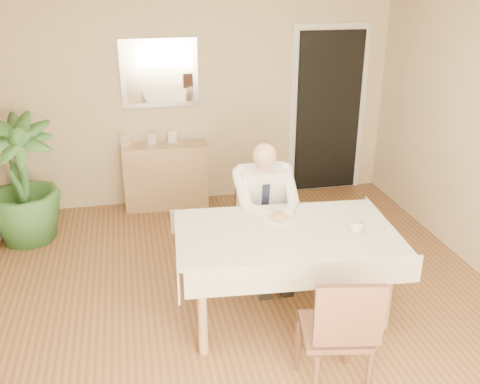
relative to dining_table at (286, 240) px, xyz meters
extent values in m
plane|color=brown|center=(-0.29, 0.02, -0.67)|extent=(5.00, 5.00, 0.00)
cube|color=#C9AF89|center=(-0.29, 2.52, 0.63)|extent=(4.50, 0.02, 2.60)
cube|color=silver|center=(1.26, 2.50, 0.33)|extent=(0.96, 0.03, 2.10)
cube|color=black|center=(1.26, 2.47, 0.33)|extent=(0.80, 0.05, 1.95)
cube|color=silver|center=(-0.75, 2.50, 0.88)|extent=(0.86, 0.03, 0.76)
cube|color=white|center=(-0.75, 2.48, 0.88)|extent=(0.74, 0.02, 0.64)
cube|color=#9D7F52|center=(0.00, 0.00, 0.05)|extent=(1.67, 1.02, 0.04)
cube|color=beige|center=(0.00, 0.00, 0.08)|extent=(1.77, 1.13, 0.01)
cube|color=beige|center=(0.00, -0.50, -0.03)|extent=(1.70, 0.15, 0.22)
cube|color=beige|center=(0.00, 0.50, -0.03)|extent=(1.70, 0.15, 0.22)
cube|color=beige|center=(-0.85, 0.00, -0.03)|extent=(0.09, 1.00, 0.22)
cube|color=beige|center=(0.85, 0.00, -0.03)|extent=(0.09, 1.00, 0.22)
cylinder|color=#9D7F52|center=(-0.72, -0.37, -0.32)|extent=(0.07, 0.07, 0.70)
cylinder|color=#9D7F52|center=(0.72, -0.37, -0.32)|extent=(0.07, 0.07, 0.70)
cylinder|color=#9D7F52|center=(-0.72, 0.37, -0.32)|extent=(0.07, 0.07, 0.70)
cylinder|color=#9D7F52|center=(0.72, 0.37, -0.32)|extent=(0.07, 0.07, 0.70)
cube|color=#3A2116|center=(0.00, 0.80, -0.25)|extent=(0.46, 0.46, 0.04)
cube|color=#3A2116|center=(0.00, 0.99, 0.00)|extent=(0.41, 0.10, 0.41)
cylinder|color=#3A2116|center=(-0.18, 0.62, -0.47)|extent=(0.04, 0.04, 0.40)
cylinder|color=#3A2116|center=(0.18, 0.62, -0.47)|extent=(0.04, 0.04, 0.40)
cylinder|color=#3A2116|center=(-0.18, 0.98, -0.47)|extent=(0.04, 0.04, 0.40)
cylinder|color=#3A2116|center=(0.18, 0.98, -0.47)|extent=(0.04, 0.04, 0.40)
cube|color=#3A2116|center=(0.08, -0.87, -0.23)|extent=(0.50, 0.50, 0.04)
cube|color=#3A2116|center=(0.08, -1.06, 0.02)|extent=(0.43, 0.12, 0.43)
cylinder|color=#3A2116|center=(-0.10, -1.05, -0.46)|extent=(0.04, 0.04, 0.42)
cylinder|color=#3A2116|center=(0.27, -1.05, -0.46)|extent=(0.04, 0.04, 0.42)
cylinder|color=#3A2116|center=(-0.10, -0.68, -0.46)|extent=(0.04, 0.04, 0.42)
cylinder|color=#3A2116|center=(0.27, -0.68, -0.46)|extent=(0.04, 0.04, 0.42)
cube|color=white|center=(0.00, 0.76, 0.08)|extent=(0.42, 0.31, 0.55)
cube|color=black|center=(0.00, 0.64, 0.05)|extent=(0.07, 0.08, 0.36)
cylinder|color=tan|center=(0.00, 0.71, 0.37)|extent=(0.09, 0.09, 0.08)
sphere|color=tan|center=(0.00, 0.69, 0.47)|extent=(0.21, 0.21, 0.21)
cube|color=black|center=(-0.10, 0.56, -0.15)|extent=(0.13, 0.42, 0.13)
cube|color=black|center=(0.10, 0.56, -0.15)|extent=(0.13, 0.42, 0.13)
cube|color=black|center=(-0.10, 0.38, -0.44)|extent=(0.11, 0.12, 0.45)
cube|color=black|center=(0.10, 0.38, -0.44)|extent=(0.11, 0.12, 0.45)
cube|color=black|center=(-0.10, 0.32, -0.63)|extent=(0.11, 0.26, 0.07)
cube|color=black|center=(0.10, 0.32, -0.63)|extent=(0.11, 0.26, 0.07)
cylinder|color=white|center=(0.00, 0.20, 0.09)|extent=(0.26, 0.26, 0.02)
ellipsoid|color=olive|center=(0.00, 0.20, 0.11)|extent=(0.14, 0.14, 0.06)
cylinder|color=silver|center=(0.04, 0.14, 0.11)|extent=(0.01, 0.13, 0.01)
cylinder|color=silver|center=(-0.04, 0.14, 0.11)|extent=(0.01, 0.13, 0.01)
imported|color=white|center=(0.52, -0.13, 0.13)|extent=(0.15, 0.15, 0.09)
cube|color=#9D7F52|center=(-0.75, 2.34, -0.28)|extent=(0.98, 0.39, 0.77)
cube|color=silver|center=(-1.19, 2.36, 0.17)|extent=(0.10, 0.02, 0.14)
cube|color=silver|center=(-0.89, 2.39, 0.17)|extent=(0.10, 0.02, 0.14)
cube|color=silver|center=(-0.65, 2.39, 0.17)|extent=(0.10, 0.02, 0.14)
imported|color=#295423|center=(-2.24, 1.79, -0.01)|extent=(0.81, 0.81, 1.31)
camera|label=1|loc=(-1.12, -3.55, 1.97)|focal=40.00mm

